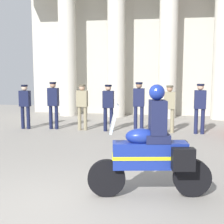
{
  "coord_description": "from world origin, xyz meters",
  "views": [
    {
      "loc": [
        1.69,
        -4.2,
        2.11
      ],
      "look_at": [
        0.33,
        3.68,
        1.06
      ],
      "focal_mm": 49.71,
      "sensor_mm": 36.0,
      "label": 1
    }
  ],
  "objects_px": {
    "officer_in_row_5": "(169,105)",
    "officer_in_row_6": "(200,105)",
    "officer_in_row_1": "(53,101)",
    "officer_in_row_3": "(108,104)",
    "motorcycle_with_rider": "(154,151)",
    "officer_in_row_4": "(139,103)",
    "officer_in_row_0": "(25,103)",
    "officer_in_row_2": "(82,103)"
  },
  "relations": [
    {
      "from": "officer_in_row_4",
      "to": "officer_in_row_0",
      "type": "bearing_deg",
      "value": 3.49
    },
    {
      "from": "officer_in_row_4",
      "to": "officer_in_row_6",
      "type": "bearing_deg",
      "value": 179.08
    },
    {
      "from": "officer_in_row_0",
      "to": "officer_in_row_1",
      "type": "height_order",
      "value": "officer_in_row_1"
    },
    {
      "from": "officer_in_row_5",
      "to": "officer_in_row_6",
      "type": "xyz_separation_m",
      "value": [
        1.01,
        -0.01,
        0.04
      ]
    },
    {
      "from": "officer_in_row_3",
      "to": "officer_in_row_2",
      "type": "bearing_deg",
      "value": -2.58
    },
    {
      "from": "officer_in_row_0",
      "to": "officer_in_row_5",
      "type": "xyz_separation_m",
      "value": [
        5.21,
        0.13,
        0.01
      ]
    },
    {
      "from": "officer_in_row_1",
      "to": "officer_in_row_2",
      "type": "height_order",
      "value": "officer_in_row_1"
    },
    {
      "from": "officer_in_row_0",
      "to": "motorcycle_with_rider",
      "type": "relative_size",
      "value": 0.78
    },
    {
      "from": "officer_in_row_1",
      "to": "officer_in_row_3",
      "type": "distance_m",
      "value": 2.07
    },
    {
      "from": "officer_in_row_2",
      "to": "officer_in_row_6",
      "type": "relative_size",
      "value": 0.97
    },
    {
      "from": "officer_in_row_3",
      "to": "officer_in_row_5",
      "type": "bearing_deg",
      "value": -176.6
    },
    {
      "from": "officer_in_row_0",
      "to": "officer_in_row_3",
      "type": "xyz_separation_m",
      "value": [
        3.1,
        0.04,
        0.01
      ]
    },
    {
      "from": "officer_in_row_2",
      "to": "officer_in_row_5",
      "type": "relative_size",
      "value": 1.01
    },
    {
      "from": "officer_in_row_2",
      "to": "officer_in_row_6",
      "type": "height_order",
      "value": "officer_in_row_6"
    },
    {
      "from": "officer_in_row_1",
      "to": "motorcycle_with_rider",
      "type": "xyz_separation_m",
      "value": [
        3.86,
        -5.64,
        -0.22
      ]
    },
    {
      "from": "officer_in_row_5",
      "to": "officer_in_row_6",
      "type": "bearing_deg",
      "value": -179.87
    },
    {
      "from": "officer_in_row_3",
      "to": "officer_in_row_4",
      "type": "relative_size",
      "value": 0.95
    },
    {
      "from": "officer_in_row_1",
      "to": "officer_in_row_5",
      "type": "xyz_separation_m",
      "value": [
        4.17,
        -0.02,
        -0.05
      ]
    },
    {
      "from": "motorcycle_with_rider",
      "to": "officer_in_row_1",
      "type": "bearing_deg",
      "value": -66.11
    },
    {
      "from": "officer_in_row_1",
      "to": "motorcycle_with_rider",
      "type": "relative_size",
      "value": 0.83
    },
    {
      "from": "officer_in_row_2",
      "to": "motorcycle_with_rider",
      "type": "relative_size",
      "value": 0.79
    },
    {
      "from": "officer_in_row_2",
      "to": "officer_in_row_4",
      "type": "relative_size",
      "value": 0.95
    },
    {
      "from": "officer_in_row_1",
      "to": "officer_in_row_3",
      "type": "bearing_deg",
      "value": 178.08
    },
    {
      "from": "officer_in_row_0",
      "to": "motorcycle_with_rider",
      "type": "xyz_separation_m",
      "value": [
        4.9,
        -5.5,
        -0.16
      ]
    },
    {
      "from": "officer_in_row_0",
      "to": "officer_in_row_6",
      "type": "distance_m",
      "value": 6.22
    },
    {
      "from": "officer_in_row_1",
      "to": "motorcycle_with_rider",
      "type": "height_order",
      "value": "motorcycle_with_rider"
    },
    {
      "from": "officer_in_row_6",
      "to": "officer_in_row_5",
      "type": "bearing_deg",
      "value": 0.13
    },
    {
      "from": "officer_in_row_1",
      "to": "officer_in_row_6",
      "type": "relative_size",
      "value": 1.02
    },
    {
      "from": "officer_in_row_2",
      "to": "motorcycle_with_rider",
      "type": "xyz_separation_m",
      "value": [
        2.76,
        -5.6,
        -0.18
      ]
    },
    {
      "from": "officer_in_row_4",
      "to": "officer_in_row_3",
      "type": "bearing_deg",
      "value": 8.66
    },
    {
      "from": "officer_in_row_2",
      "to": "officer_in_row_0",
      "type": "bearing_deg",
      "value": 3.64
    },
    {
      "from": "officer_in_row_5",
      "to": "officer_in_row_2",
      "type": "bearing_deg",
      "value": 1.53
    },
    {
      "from": "officer_in_row_3",
      "to": "officer_in_row_4",
      "type": "xyz_separation_m",
      "value": [
        1.06,
        0.14,
        0.05
      ]
    },
    {
      "from": "officer_in_row_3",
      "to": "motorcycle_with_rider",
      "type": "xyz_separation_m",
      "value": [
        1.8,
        -5.54,
        -0.18
      ]
    },
    {
      "from": "officer_in_row_3",
      "to": "officer_in_row_6",
      "type": "bearing_deg",
      "value": -177.66
    },
    {
      "from": "officer_in_row_0",
      "to": "officer_in_row_1",
      "type": "distance_m",
      "value": 1.05
    },
    {
      "from": "officer_in_row_4",
      "to": "officer_in_row_6",
      "type": "relative_size",
      "value": 1.02
    },
    {
      "from": "officer_in_row_5",
      "to": "motorcycle_with_rider",
      "type": "relative_size",
      "value": 0.79
    },
    {
      "from": "officer_in_row_3",
      "to": "officer_in_row_5",
      "type": "distance_m",
      "value": 2.11
    },
    {
      "from": "officer_in_row_0",
      "to": "officer_in_row_2",
      "type": "height_order",
      "value": "officer_in_row_2"
    },
    {
      "from": "officer_in_row_2",
      "to": "motorcycle_with_rider",
      "type": "bearing_deg",
      "value": 117.22
    },
    {
      "from": "officer_in_row_5",
      "to": "officer_in_row_4",
      "type": "bearing_deg",
      "value": -1.94
    }
  ]
}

